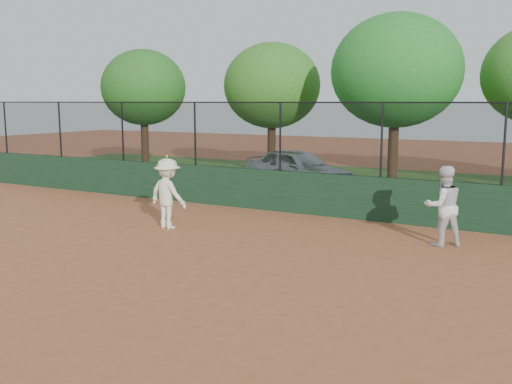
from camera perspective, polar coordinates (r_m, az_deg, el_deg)
The scene contains 10 objects.
ground at distance 11.65m, azimuth -8.78°, elevation -7.04°, with size 80.00×80.00×0.00m, color #AD5D38.
back_wall at distance 16.55m, azimuth 3.95°, elevation -0.03°, with size 26.00×0.20×1.20m, color #1B3C22.
grass_strip at distance 22.17m, azimuth 10.52°, elevation 0.59°, with size 36.00×12.00×0.01m, color #284C17.
parked_car at distance 21.12m, azimuth 4.17°, elevation 2.35°, with size 1.77×4.40×1.50m, color #ADB2B7.
player_second at distance 13.39m, azimuth 18.21°, elevation -1.33°, with size 0.87×0.68×1.80m, color white.
player_main at distance 14.64m, azimuth -8.81°, elevation -0.15°, with size 1.24×0.83×1.92m.
fence_assembly at distance 16.39m, azimuth 3.92°, elevation 5.63°, with size 26.00×0.06×2.00m.
tree_0 at distance 26.36m, azimuth -11.21°, elevation 10.18°, with size 3.89×3.54×5.50m.
tree_1 at distance 24.55m, azimuth 1.59°, elevation 10.56°, with size 4.18×3.80×5.67m.
tree_2 at distance 21.04m, azimuth 13.82°, elevation 11.66°, with size 4.63×4.21×6.27m.
Camera 1 is at (6.90, -8.82, 3.21)m, focal length 40.00 mm.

